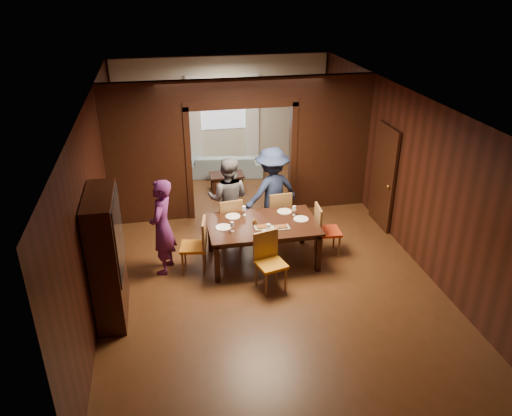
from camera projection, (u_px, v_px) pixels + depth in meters
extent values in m
plane|color=#4D2E15|center=(256.00, 248.00, 9.50)|extent=(9.00, 9.00, 0.00)
cube|color=silver|center=(256.00, 97.00, 8.24)|extent=(5.50, 9.00, 0.02)
cube|color=black|center=(223.00, 113.00, 12.85)|extent=(5.50, 0.02, 2.90)
cube|color=black|center=(96.00, 190.00, 8.39)|extent=(0.02, 9.00, 2.90)
cube|color=black|center=(400.00, 167.00, 9.35)|extent=(0.02, 9.00, 2.90)
cube|color=black|center=(148.00, 167.00, 10.06)|extent=(1.65, 0.15, 2.40)
cube|color=black|center=(330.00, 154.00, 10.73)|extent=(1.65, 0.15, 2.40)
cube|color=black|center=(241.00, 91.00, 9.76)|extent=(5.50, 0.15, 0.50)
cube|color=beige|center=(223.00, 113.00, 12.82)|extent=(5.40, 0.04, 2.85)
imported|color=#612263|center=(162.00, 227.00, 8.45)|extent=(0.59, 0.72, 1.71)
imported|color=#5B5A62|center=(228.00, 199.00, 9.53)|extent=(0.96, 0.85, 1.67)
imported|color=#1D2748|center=(272.00, 192.00, 9.69)|extent=(1.31, 1.02, 1.79)
imported|color=#95B4C4|center=(225.00, 164.00, 12.77)|extent=(2.02, 1.03, 0.56)
imported|color=black|center=(267.00, 219.00, 8.83)|extent=(0.36, 0.36, 0.09)
cube|color=black|center=(262.00, 242.00, 8.95)|extent=(1.93, 1.20, 0.76)
cube|color=black|center=(227.00, 182.00, 11.93)|extent=(0.80, 0.50, 0.40)
cube|color=black|center=(107.00, 257.00, 7.30)|extent=(0.40, 1.20, 2.00)
cube|color=black|center=(384.00, 177.00, 9.96)|extent=(0.06, 0.90, 2.10)
cube|color=silver|center=(223.00, 104.00, 12.69)|extent=(1.20, 0.03, 1.30)
cube|color=white|center=(194.00, 123.00, 12.72)|extent=(0.35, 0.06, 2.40)
cube|color=white|center=(252.00, 120.00, 12.98)|extent=(0.35, 0.06, 2.40)
cylinder|color=white|center=(224.00, 227.00, 8.64)|extent=(0.27, 0.27, 0.01)
cylinder|color=white|center=(233.00, 216.00, 9.02)|extent=(0.27, 0.27, 0.01)
cylinder|color=white|center=(285.00, 211.00, 9.20)|extent=(0.27, 0.27, 0.01)
cylinder|color=white|center=(301.00, 219.00, 8.92)|extent=(0.27, 0.27, 0.01)
cylinder|color=white|center=(269.00, 233.00, 8.45)|extent=(0.27, 0.27, 0.01)
cube|color=gray|center=(263.00, 227.00, 8.63)|extent=(0.30, 0.20, 0.04)
cube|color=gray|center=(281.00, 227.00, 8.62)|extent=(0.30, 0.20, 0.04)
cylinder|color=white|center=(268.00, 228.00, 8.48)|extent=(0.07, 0.07, 0.14)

